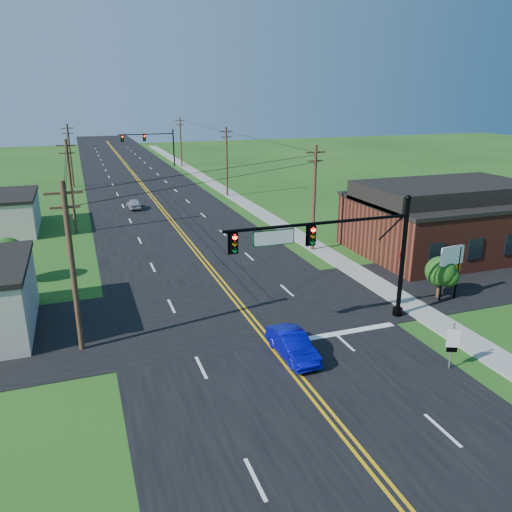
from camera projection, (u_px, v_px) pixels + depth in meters
name	position (u px, v px, depth m)	size (l,w,h in m)	color
ground	(330.00, 423.00, 20.57)	(260.00, 260.00, 0.00)	#1A4C15
road_main	(151.00, 198.00, 65.36)	(16.00, 220.00, 0.04)	black
road_cross	(241.00, 310.00, 31.31)	(70.00, 10.00, 0.04)	black
sidewalk	(252.00, 207.00, 59.76)	(2.00, 160.00, 0.08)	gray
signal_mast_main	(336.00, 249.00, 27.66)	(11.30, 0.60, 7.48)	black
signal_mast_far	(150.00, 142.00, 92.27)	(10.98, 0.60, 7.48)	black
brick_building	(442.00, 225.00, 42.37)	(14.20, 11.20, 4.70)	#5B241A
utility_pole_left_a	(72.00, 265.00, 25.04)	(1.80, 0.28, 9.00)	#382519
utility_pole_left_b	(71.00, 185.00, 47.44)	(1.80, 0.28, 9.00)	#382519
utility_pole_left_c	(70.00, 155.00, 71.63)	(1.80, 0.28, 9.00)	#382519
utility_pole_right_a	(314.00, 197.00, 41.96)	(1.80, 0.28, 9.00)	#382519
utility_pole_right_b	(227.00, 160.00, 65.26)	(1.80, 0.28, 9.00)	#382519
utility_pole_right_c	(181.00, 141.00, 92.14)	(1.80, 0.28, 9.00)	#382519
tree_right_back	(353.00, 207.00, 48.18)	(3.00, 3.00, 4.10)	#382519
shrub_corner	(441.00, 272.00, 32.67)	(2.00, 2.00, 2.86)	#382519
tree_left	(8.00, 255.00, 35.14)	(2.40, 2.40, 3.37)	#382519
blue_car	(293.00, 346.00, 25.51)	(1.40, 4.01, 1.32)	#0709A2
distant_car	(134.00, 204.00, 58.86)	(1.41, 3.50, 1.19)	silver
route_sign	(452.00, 343.00, 24.13)	(0.58, 0.28, 2.49)	slate
stop_sign	(403.00, 257.00, 36.41)	(0.79, 0.16, 2.23)	slate
pylon_sign	(451.00, 261.00, 32.07)	(1.80, 0.49, 3.67)	black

